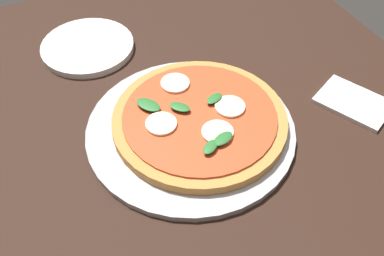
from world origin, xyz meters
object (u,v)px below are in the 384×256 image
Objects in this scene: napkin at (354,102)px; serving_tray at (192,130)px; dining_table at (199,182)px; pizza at (199,119)px; plate_white at (88,47)px.

serving_tray is at bearing -101.79° from napkin.
dining_table is 3.89× the size of pizza.
plate_white is at bearing -132.57° from napkin.
serving_tray is 0.32m from plate_white.
napkin is at bearing 77.19° from pizza.
pizza is at bearing 156.01° from dining_table.
dining_table is 3.25× the size of serving_tray.
serving_tray is at bearing 17.99° from plate_white.
plate_white is (-0.31, -0.10, 0.00)m from serving_tray.
pizza is at bearing 98.22° from serving_tray.
serving_tray is 1.20× the size of pizza.
pizza is at bearing -102.81° from napkin.
plate_white reaches higher than napkin.
serving_tray is (-0.04, 0.00, 0.11)m from dining_table.
serving_tray is 1.88× the size of plate_white.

